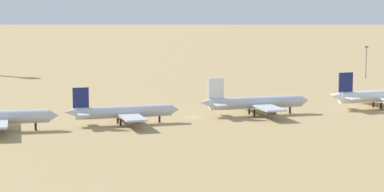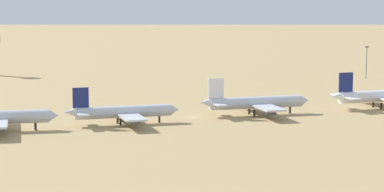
{
  "view_description": "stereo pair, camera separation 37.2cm",
  "coord_description": "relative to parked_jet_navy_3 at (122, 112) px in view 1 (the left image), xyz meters",
  "views": [
    {
      "loc": [
        -96.64,
        -234.68,
        39.99
      ],
      "look_at": [
        2.39,
        6.73,
        6.0
      ],
      "focal_mm": 74.42,
      "sensor_mm": 36.0,
      "label": 1
    },
    {
      "loc": [
        -96.3,
        -234.82,
        39.99
      ],
      "look_at": [
        2.39,
        6.73,
        6.0
      ],
      "focal_mm": 74.42,
      "sensor_mm": 36.0,
      "label": 2
    }
  ],
  "objects": [
    {
      "name": "parked_jet_navy_3",
      "position": [
        0.0,
        0.0,
        0.0
      ],
      "size": [
        35.74,
        30.21,
        11.8
      ],
      "rotation": [
        0.0,
        0.0,
        -0.1
      ],
      "color": "silver",
      "rests_on": "ground"
    },
    {
      "name": "ground",
      "position": [
        25.38,
        5.0,
        -3.87
      ],
      "size": [
        4000.0,
        4000.0,
        0.0
      ],
      "primitive_type": "plane",
      "color": "tan"
    },
    {
      "name": "parked_jet_white_4",
      "position": [
        45.93,
        1.48,
        0.26
      ],
      "size": [
        38.15,
        32.29,
        12.6
      ],
      "rotation": [
        0.0,
        0.0,
        -0.11
      ],
      "color": "silver",
      "rests_on": "ground"
    },
    {
      "name": "light_pole_mid",
      "position": [
        145.13,
        82.73,
        4.86
      ],
      "size": [
        1.8,
        0.5,
        15.06
      ],
      "color": "#59595E",
      "rests_on": "ground"
    },
    {
      "name": "parked_jet_navy_5",
      "position": [
        93.53,
        -0.72,
        0.37
      ],
      "size": [
        39.15,
        32.86,
        12.94
      ],
      "rotation": [
        0.0,
        0.0,
        -0.04
      ],
      "color": "white",
      "rests_on": "ground"
    }
  ]
}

